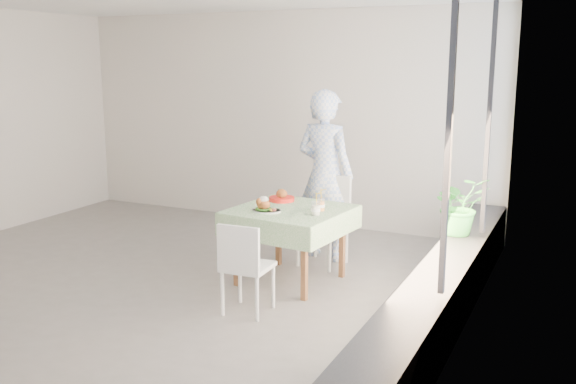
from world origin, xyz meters
The scene contains 14 objects.
floor centered at (0.00, 0.00, 0.00)m, with size 6.00×6.00×0.00m, color #615E5C.
wall_back centered at (0.00, 2.50, 1.40)m, with size 6.00×0.02×2.80m, color beige.
wall_right centered at (3.00, 0.00, 1.40)m, with size 0.02×5.00×2.80m, color beige.
window_pane centered at (2.97, 0.00, 1.65)m, with size 0.01×4.80×2.18m, color #D1E0F9.
window_ledge centered at (2.80, 0.00, 0.25)m, with size 0.40×4.80×0.50m, color black.
cafe_table centered at (1.22, 0.29, 0.46)m, with size 1.15×1.15×0.74m.
chair_far centered at (1.30, 0.94, 0.29)m, with size 0.50×0.50×0.95m.
chair_near centered at (1.23, -0.61, 0.25)m, with size 0.40×0.40×0.82m.
diner centered at (1.22, 1.17, 0.93)m, with size 0.68×0.45×1.87m, color #8EABE3.
main_dish centered at (1.05, 0.08, 0.79)m, with size 0.29×0.29×0.15m.
juice_cup_orange centered at (1.52, 0.32, 0.80)m, with size 0.09×0.09×0.26m.
juice_cup_lemonade centered at (1.55, 0.15, 0.80)m, with size 0.09×0.09×0.25m.
second_dish centered at (0.99, 0.57, 0.78)m, with size 0.26×0.26×0.12m.
potted_plant centered at (2.73, 0.94, 0.79)m, with size 0.52×0.45×0.58m, color #28782C.
Camera 1 is at (3.81, -5.23, 2.17)m, focal length 40.00 mm.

